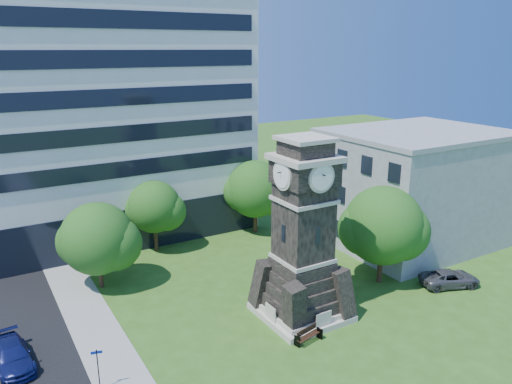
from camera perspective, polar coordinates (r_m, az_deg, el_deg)
ground at (r=32.20m, az=2.78°, el=-16.70°), size 160.00×160.00×0.00m
sidewalk at (r=32.99m, az=-16.96°, el=-16.51°), size 3.00×70.00×0.06m
clock_tower at (r=32.76m, az=5.37°, el=-5.74°), size 5.40×5.40×12.22m
office_tall at (r=49.84m, az=-17.24°, el=11.74°), size 26.20×15.11×28.60m
office_low at (r=48.02m, az=17.66°, el=0.60°), size 15.20×12.20×10.40m
car_street_north at (r=32.84m, az=-26.10°, el=-16.44°), size 2.24×4.68×1.32m
car_east_lot at (r=41.14m, az=21.27°, el=-9.18°), size 4.92×3.53×1.24m
park_bench at (r=32.02m, az=5.96°, el=-15.93°), size 1.82×0.49×0.94m
street_sign at (r=28.73m, az=-17.63°, el=-18.36°), size 0.59×0.06×2.45m
tree_nw at (r=38.78m, az=-17.56°, el=-5.29°), size 5.96×5.42×6.64m
tree_nc at (r=44.51m, az=-11.47°, el=-1.84°), size 5.07×4.61×6.42m
tree_ne at (r=47.99m, az=0.01°, el=0.16°), size 6.10×5.54×7.18m
tree_east at (r=38.79m, az=14.39°, el=-3.94°), size 6.58×5.98×7.64m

